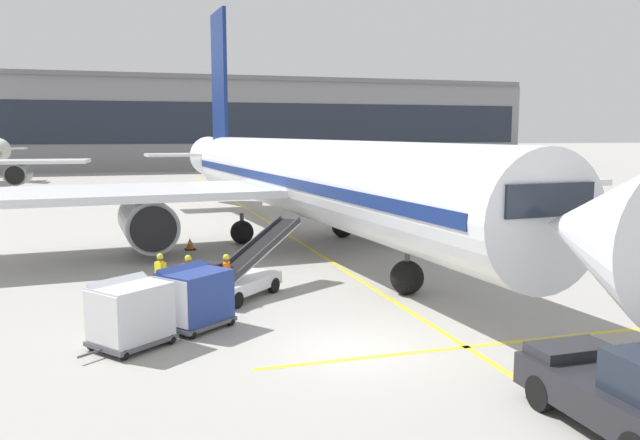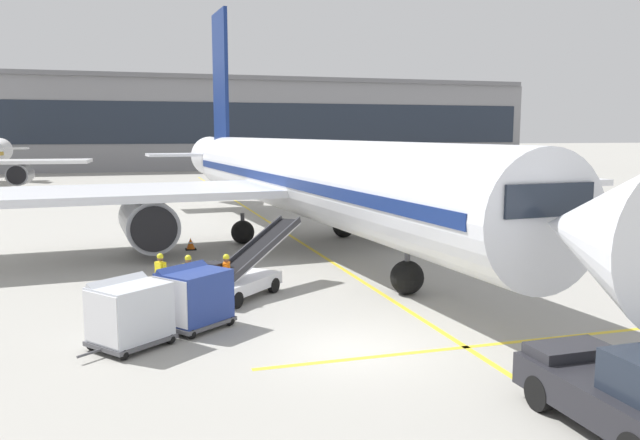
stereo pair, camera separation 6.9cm
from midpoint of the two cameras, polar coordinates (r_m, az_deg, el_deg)
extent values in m
plane|color=#9E9B93|center=(17.96, 2.86, -11.43)|extent=(600.00, 600.00, 0.00)
cylinder|color=silver|center=(33.32, -1.22, 3.83)|extent=(6.87, 36.64, 3.92)
cube|color=navy|center=(33.32, -1.22, 3.83)|extent=(6.79, 35.19, 0.47)
cone|color=silver|center=(16.01, 24.27, -1.14)|extent=(4.03, 4.21, 3.72)
cone|color=silver|center=(53.85, -9.04, 5.55)|extent=(3.83, 6.52, 3.33)
cube|color=silver|center=(32.35, -17.73, 2.30)|extent=(17.85, 8.67, 0.36)
cylinder|color=#93969E|center=(31.89, -15.00, -0.19)|extent=(2.81, 4.92, 2.43)
cylinder|color=black|center=(29.51, -14.48, -0.80)|extent=(2.07, 0.29, 2.07)
cube|color=silver|center=(38.40, 11.68, 3.31)|extent=(17.85, 8.67, 0.36)
cylinder|color=#93969E|center=(37.16, 10.39, 1.04)|extent=(2.81, 4.92, 2.43)
cylinder|color=black|center=(35.14, 12.45, 0.60)|extent=(2.07, 0.29, 2.07)
cube|color=navy|center=(52.44, -8.81, 12.01)|extent=(0.63, 4.38, 10.93)
cube|color=silver|center=(52.01, -8.61, 5.81)|extent=(11.97, 3.86, 0.20)
cube|color=#1E2633|center=(17.95, 18.15, 1.95)|extent=(2.88, 1.98, 0.86)
cylinder|color=#47474C|center=(23.75, 7.86, -3.87)|extent=(0.22, 0.22, 1.03)
sphere|color=black|center=(23.86, 7.83, -5.08)|extent=(1.26, 1.26, 1.26)
cylinder|color=#47474C|center=(34.45, -6.85, -0.23)|extent=(0.22, 0.22, 1.03)
sphere|color=black|center=(34.53, -6.84, -1.07)|extent=(1.26, 1.26, 1.26)
cylinder|color=#47474C|center=(36.34, 2.17, 0.23)|extent=(0.22, 0.22, 1.03)
sphere|color=black|center=(36.41, 2.16, -0.57)|extent=(1.26, 1.26, 1.26)
cube|color=silver|center=(23.36, -7.16, -5.67)|extent=(3.52, 3.55, 0.44)
cube|color=black|center=(22.71, -9.28, -4.63)|extent=(0.82, 0.82, 0.70)
cylinder|color=#333338|center=(23.23, -8.27, -4.20)|extent=(0.08, 0.08, 0.80)
cube|color=silver|center=(24.19, -5.46, -2.69)|extent=(4.13, 4.20, 1.76)
cube|color=black|center=(24.17, -5.46, -2.49)|extent=(3.94, 4.01, 1.62)
cube|color=#333338|center=(23.93, -4.58, -2.51)|extent=(3.48, 3.56, 1.81)
cube|color=#333338|center=(24.41, -6.33, -2.33)|extent=(3.48, 3.56, 1.81)
cylinder|color=black|center=(23.98, -4.06, -5.81)|extent=(0.53, 0.54, 0.56)
cylinder|color=black|center=(24.77, -6.97, -5.41)|extent=(0.53, 0.54, 0.56)
cylinder|color=black|center=(22.06, -7.35, -7.07)|extent=(0.53, 0.54, 0.56)
cylinder|color=black|center=(22.91, -10.38, -6.57)|extent=(0.53, 0.54, 0.56)
cube|color=#515156|center=(20.07, -10.95, -8.85)|extent=(2.56, 2.49, 0.12)
cylinder|color=#4C4C51|center=(19.22, -13.91, -9.73)|extent=(0.60, 0.49, 0.07)
cube|color=navy|center=(19.86, -11.01, -6.61)|extent=(2.42, 2.35, 1.50)
cube|color=navy|center=(20.03, -11.86, -4.97)|extent=(1.97, 1.78, 0.74)
cube|color=silver|center=(19.23, -13.11, -7.15)|extent=(0.91, 1.16, 1.38)
sphere|color=black|center=(20.07, -13.98, -9.13)|extent=(0.30, 0.30, 0.30)
sphere|color=black|center=(19.09, -11.28, -9.92)|extent=(0.30, 0.30, 0.30)
sphere|color=black|center=(21.09, -10.64, -8.20)|extent=(0.30, 0.30, 0.30)
sphere|color=black|center=(20.17, -7.93, -8.89)|extent=(0.30, 0.30, 0.30)
cube|color=#515156|center=(18.81, -16.33, -10.18)|extent=(2.56, 2.49, 0.12)
cylinder|color=#4C4C51|center=(18.06, -19.76, -11.11)|extent=(0.60, 0.49, 0.07)
cube|color=silver|center=(18.58, -16.43, -7.80)|extent=(2.42, 2.35, 1.50)
cube|color=silver|center=(18.77, -17.27, -6.02)|extent=(1.97, 1.78, 0.74)
cube|color=silver|center=(18.03, -18.86, -8.38)|extent=(0.91, 1.16, 1.38)
sphere|color=black|center=(18.90, -19.56, -10.41)|extent=(0.30, 0.30, 0.30)
sphere|color=black|center=(17.85, -17.00, -11.39)|extent=(0.30, 0.30, 0.30)
sphere|color=black|center=(19.81, -15.71, -9.42)|extent=(0.30, 0.30, 0.30)
sphere|color=black|center=(18.80, -13.08, -10.26)|extent=(0.30, 0.30, 0.30)
cube|color=#232328|center=(14.45, 25.54, -14.22)|extent=(2.16, 4.43, 0.70)
cube|color=#28282D|center=(15.45, 21.42, -10.71)|extent=(1.80, 0.99, 0.24)
cylinder|color=black|center=(16.07, 24.57, -13.06)|extent=(0.29, 0.76, 0.76)
cylinder|color=black|center=(14.96, 19.12, -14.35)|extent=(0.29, 0.76, 0.76)
cylinder|color=black|center=(22.72, -11.70, -6.34)|extent=(0.15, 0.15, 0.86)
cylinder|color=black|center=(22.77, -11.27, -6.29)|extent=(0.15, 0.15, 0.86)
cube|color=yellow|center=(22.58, -11.53, -4.54)|extent=(0.43, 0.32, 0.58)
cube|color=white|center=(22.70, -11.64, -4.48)|extent=(0.33, 0.09, 0.08)
sphere|color=brown|center=(22.50, -11.56, -3.52)|extent=(0.21, 0.21, 0.21)
sphere|color=yellow|center=(22.49, -11.57, -3.35)|extent=(0.23, 0.23, 0.23)
cylinder|color=yellow|center=(22.52, -12.11, -4.72)|extent=(0.09, 0.09, 0.56)
cylinder|color=yellow|center=(22.67, -10.96, -4.60)|extent=(0.09, 0.09, 0.56)
cylinder|color=#333847|center=(23.33, -13.98, -6.04)|extent=(0.15, 0.15, 0.86)
cylinder|color=#333847|center=(23.18, -13.73, -6.11)|extent=(0.15, 0.15, 0.86)
cube|color=yellow|center=(23.10, -13.92, -4.34)|extent=(0.40, 0.45, 0.58)
cube|color=white|center=(23.16, -13.66, -4.30)|extent=(0.18, 0.30, 0.08)
sphere|color=brown|center=(23.02, -13.95, -3.34)|extent=(0.21, 0.21, 0.21)
sphere|color=yellow|center=(23.00, -13.95, -3.17)|extent=(0.23, 0.23, 0.23)
cylinder|color=yellow|center=(23.31, -14.23, -4.36)|extent=(0.09, 0.09, 0.56)
cylinder|color=yellow|center=(22.91, -13.58, -4.55)|extent=(0.09, 0.09, 0.56)
cylinder|color=black|center=(22.77, -8.18, -6.22)|extent=(0.15, 0.15, 0.86)
cylinder|color=black|center=(22.60, -8.21, -6.33)|extent=(0.15, 0.15, 0.86)
cube|color=orange|center=(22.52, -8.23, -4.50)|extent=(0.31, 0.42, 0.58)
cube|color=white|center=(22.51, -7.91, -4.50)|extent=(0.08, 0.34, 0.08)
sphere|color=brown|center=(22.44, -8.25, -3.48)|extent=(0.21, 0.21, 0.21)
sphere|color=yellow|center=(22.42, -8.26, -3.30)|extent=(0.23, 0.23, 0.23)
cylinder|color=orange|center=(22.76, -8.19, -4.49)|extent=(0.09, 0.09, 0.56)
cylinder|color=orange|center=(22.30, -8.27, -4.75)|extent=(0.09, 0.09, 0.56)
cube|color=black|center=(33.27, -11.37, -2.56)|extent=(0.54, 0.54, 0.05)
cone|color=orange|center=(33.22, -11.38, -2.04)|extent=(0.43, 0.43, 0.56)
cylinder|color=white|center=(33.22, -11.39, -1.99)|extent=(0.24, 0.24, 0.07)
cube|color=yellow|center=(33.77, -1.18, -2.30)|extent=(0.20, 110.00, 0.01)
cube|color=yellow|center=(18.56, 12.91, -10.97)|extent=(12.00, 0.20, 0.01)
cube|color=gray|center=(112.42, -7.07, 8.30)|extent=(98.11, 19.26, 14.14)
cube|color=#1E2633|center=(102.89, -6.17, 8.57)|extent=(95.17, 0.10, 6.36)
cube|color=slate|center=(110.84, -6.97, 12.16)|extent=(97.13, 16.37, 0.70)
cube|color=white|center=(74.73, -24.50, 4.76)|extent=(12.66, 5.92, 0.36)
cylinder|color=#93969E|center=(74.43, -25.10, 3.71)|extent=(2.43, 3.51, 2.23)
cylinder|color=black|center=(72.73, -25.38, 3.62)|extent=(1.90, 0.23, 1.90)
camera|label=1|loc=(0.03, -89.91, 0.01)|focal=35.96mm
camera|label=2|loc=(0.03, 90.09, -0.01)|focal=35.96mm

